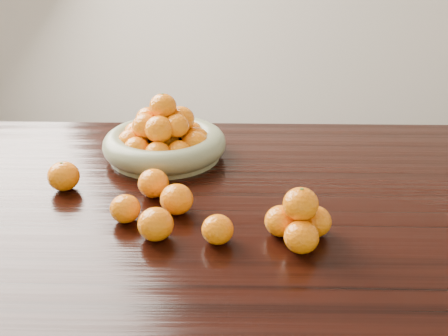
{
  "coord_description": "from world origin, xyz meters",
  "views": [
    {
      "loc": [
        -0.01,
        -1.06,
        1.32
      ],
      "look_at": [
        -0.03,
        -0.02,
        0.83
      ],
      "focal_mm": 40.0,
      "sensor_mm": 36.0,
      "label": 1
    }
  ],
  "objects_px": {
    "dining_table": "(236,226)",
    "fruit_bowl": "(164,140)",
    "loose_orange_0": "(64,176)",
    "orange_pyramid": "(299,220)"
  },
  "relations": [
    {
      "from": "dining_table",
      "to": "fruit_bowl",
      "type": "relative_size",
      "value": 5.84
    },
    {
      "from": "orange_pyramid",
      "to": "loose_orange_0",
      "type": "distance_m",
      "value": 0.59
    },
    {
      "from": "fruit_bowl",
      "to": "orange_pyramid",
      "type": "height_order",
      "value": "fruit_bowl"
    },
    {
      "from": "fruit_bowl",
      "to": "loose_orange_0",
      "type": "relative_size",
      "value": 4.44
    },
    {
      "from": "orange_pyramid",
      "to": "loose_orange_0",
      "type": "bearing_deg",
      "value": 158.81
    },
    {
      "from": "dining_table",
      "to": "fruit_bowl",
      "type": "height_order",
      "value": "fruit_bowl"
    },
    {
      "from": "orange_pyramid",
      "to": "loose_orange_0",
      "type": "relative_size",
      "value": 1.8
    },
    {
      "from": "dining_table",
      "to": "fruit_bowl",
      "type": "xyz_separation_m",
      "value": [
        -0.2,
        0.23,
        0.14
      ]
    },
    {
      "from": "loose_orange_0",
      "to": "fruit_bowl",
      "type": "bearing_deg",
      "value": 43.15
    },
    {
      "from": "fruit_bowl",
      "to": "loose_orange_0",
      "type": "bearing_deg",
      "value": -136.85
    }
  ]
}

